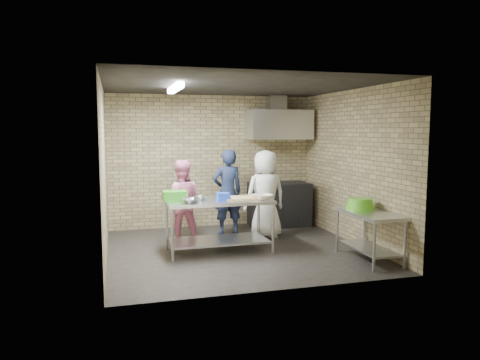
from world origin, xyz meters
name	(u,v)px	position (x,y,z in m)	size (l,w,h in m)	color
floor	(237,250)	(0.00, 0.00, 0.00)	(4.20, 4.20, 0.00)	black
ceiling	(237,86)	(0.00, 0.00, 2.70)	(4.20, 4.20, 0.00)	black
back_wall	(212,161)	(0.00, 2.00, 1.35)	(4.20, 0.06, 2.70)	tan
front_wall	(280,183)	(0.00, -2.00, 1.35)	(4.20, 0.06, 2.70)	tan
left_wall	(104,173)	(-2.10, 0.00, 1.35)	(0.06, 4.00, 2.70)	tan
right_wall	(352,167)	(2.10, 0.00, 1.35)	(0.06, 4.00, 2.70)	tan
prep_table	(219,225)	(-0.32, 0.00, 0.43)	(1.72, 0.86, 0.86)	#B8BABF
side_counter	(369,236)	(1.80, -1.10, 0.38)	(0.60, 1.20, 0.75)	silver
stove	(279,204)	(1.35, 1.65, 0.45)	(1.20, 0.70, 0.90)	black
range_hood	(279,125)	(1.35, 1.70, 2.10)	(1.30, 0.60, 0.60)	silver
hood_duct	(277,103)	(1.35, 1.85, 2.55)	(0.35, 0.30, 0.30)	#A5A8AD
wall_shelf	(289,133)	(1.65, 1.89, 1.92)	(0.80, 0.20, 0.04)	#3F2B19
fluorescent_fixture	(175,88)	(-1.00, 0.00, 2.64)	(0.10, 1.25, 0.08)	white
green_crate	(175,196)	(-1.02, 0.12, 0.94)	(0.38, 0.29, 0.15)	#319A1C
blue_tub	(223,197)	(-0.27, -0.10, 0.92)	(0.19, 0.19, 0.12)	blue
cutting_board	(240,198)	(0.03, -0.02, 0.87)	(0.53, 0.40, 0.03)	tan
mixing_bowl_a	(190,201)	(-0.82, -0.20, 0.89)	(0.27, 0.27, 0.07)	#AEB1B5
mixing_bowl_b	(200,198)	(-0.62, 0.05, 0.89)	(0.21, 0.21, 0.06)	silver
ceramic_bowl	(262,197)	(0.38, -0.15, 0.90)	(0.33, 0.33, 0.08)	beige
green_basin	(360,204)	(1.78, -0.85, 0.83)	(0.46, 0.46, 0.17)	#59C626
bottle_green	(296,129)	(1.80, 1.89, 2.02)	(0.06, 0.06, 0.15)	green
man_navy	(227,192)	(0.12, 1.18, 0.81)	(0.59, 0.39, 1.63)	#141933
woman_pink	(181,201)	(-0.83, 0.77, 0.74)	(0.72, 0.56, 1.48)	pink
woman_white	(265,194)	(0.72, 0.69, 0.81)	(0.80, 0.52, 1.63)	white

